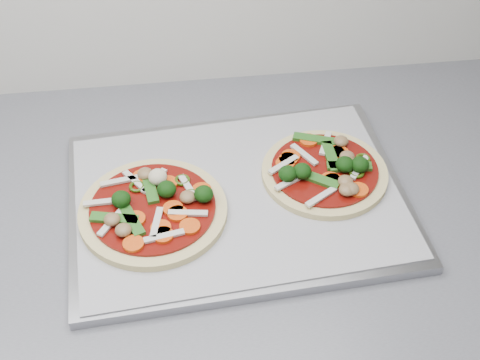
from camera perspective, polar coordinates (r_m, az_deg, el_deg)
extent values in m
cube|color=#939398|center=(0.85, -0.18, -1.69)|extent=(0.44, 0.34, 0.01)
cube|color=#A3A3A9|center=(0.85, -0.19, -1.32)|extent=(0.43, 0.32, 0.00)
cylinder|color=tan|center=(0.83, -7.42, -2.66)|extent=(0.21, 0.21, 0.01)
cylinder|color=#660D0A|center=(0.82, -7.46, -2.34)|extent=(0.18, 0.18, 0.00)
cube|color=beige|center=(0.86, -10.27, -0.08)|extent=(0.05, 0.02, 0.00)
torus|color=#29430A|center=(0.83, -4.20, -1.28)|extent=(0.02, 0.02, 0.00)
ellipsoid|color=brown|center=(0.79, -9.92, -4.22)|extent=(0.02, 0.02, 0.01)
cube|color=beige|center=(0.85, -8.89, -0.13)|extent=(0.03, 0.04, 0.00)
cube|color=#296A1E|center=(0.84, -7.71, -0.57)|extent=(0.02, 0.06, 0.00)
cube|color=beige|center=(0.80, -7.13, -3.62)|extent=(0.02, 0.05, 0.00)
ellipsoid|color=#13340B|center=(0.82, -10.11, -1.63)|extent=(0.03, 0.03, 0.02)
ellipsoid|color=brown|center=(0.80, -10.87, -3.33)|extent=(0.03, 0.03, 0.01)
cylinder|color=#DC5E19|center=(0.79, -6.58, -4.70)|extent=(0.03, 0.03, 0.00)
cube|color=beige|center=(0.85, -7.33, -0.08)|extent=(0.03, 0.04, 0.00)
torus|color=#29430A|center=(0.85, -8.79, -0.55)|extent=(0.03, 0.03, 0.00)
cylinder|color=#DC5E19|center=(0.81, -5.74, -2.44)|extent=(0.03, 0.03, 0.00)
cylinder|color=#DC5E19|center=(0.81, -8.94, -3.30)|extent=(0.03, 0.03, 0.00)
cylinder|color=#DC5E19|center=(0.81, -5.35, -2.88)|extent=(0.03, 0.03, 0.00)
cube|color=beige|center=(0.81, -10.92, -3.53)|extent=(0.03, 0.04, 0.00)
cube|color=beige|center=(0.81, -4.46, -2.83)|extent=(0.05, 0.02, 0.00)
cube|color=beige|center=(0.83, -11.61, -1.85)|extent=(0.05, 0.01, 0.00)
cylinder|color=#DC5E19|center=(0.79, -6.77, -4.09)|extent=(0.03, 0.03, 0.00)
cylinder|color=#DC5E19|center=(0.79, -4.30, -3.97)|extent=(0.03, 0.03, 0.00)
cylinder|color=#DC5E19|center=(0.85, -6.17, -0.27)|extent=(0.03, 0.03, 0.00)
cube|color=#296A1E|center=(0.81, -9.27, -3.32)|extent=(0.03, 0.06, 0.00)
cylinder|color=#DC5E19|center=(0.78, -9.08, -5.39)|extent=(0.03, 0.03, 0.00)
ellipsoid|color=beige|center=(0.84, -7.03, 0.26)|extent=(0.03, 0.03, 0.02)
torus|color=#29430A|center=(0.85, -4.95, -0.01)|extent=(0.03, 0.03, 0.00)
cube|color=#296A1E|center=(0.81, -10.68, -3.25)|extent=(0.06, 0.03, 0.00)
cylinder|color=#DC5E19|center=(0.86, -8.34, 0.28)|extent=(0.03, 0.03, 0.00)
ellipsoid|color=#13340B|center=(0.82, -3.12, -1.20)|extent=(0.03, 0.03, 0.02)
ellipsoid|color=brown|center=(0.82, -4.49, -1.44)|extent=(0.03, 0.03, 0.01)
ellipsoid|color=brown|center=(0.85, -8.10, 0.54)|extent=(0.03, 0.03, 0.01)
cylinder|color=#DC5E19|center=(0.83, -3.29, -0.87)|extent=(0.04, 0.04, 0.00)
ellipsoid|color=#13340B|center=(0.83, -6.28, -0.78)|extent=(0.03, 0.03, 0.02)
cube|color=beige|center=(0.84, -4.43, -0.64)|extent=(0.02, 0.05, 0.00)
cube|color=beige|center=(0.78, -6.50, -4.78)|extent=(0.05, 0.02, 0.00)
cylinder|color=tan|center=(0.88, 7.21, 0.62)|extent=(0.18, 0.18, 0.01)
cylinder|color=#660D0A|center=(0.87, 7.25, 0.90)|extent=(0.16, 0.16, 0.00)
cylinder|color=#DC5E19|center=(0.85, 10.07, -0.83)|extent=(0.03, 0.03, 0.00)
cube|color=beige|center=(0.91, 7.30, 3.14)|extent=(0.03, 0.05, 0.00)
ellipsoid|color=brown|center=(0.91, 8.62, 3.29)|extent=(0.03, 0.03, 0.01)
cube|color=beige|center=(0.83, 6.94, -1.43)|extent=(0.04, 0.03, 0.00)
cube|color=#296A1E|center=(0.91, 6.37, 3.47)|extent=(0.06, 0.03, 0.00)
cylinder|color=#DC5E19|center=(0.85, 7.98, -0.08)|extent=(0.04, 0.04, 0.00)
ellipsoid|color=brown|center=(0.88, 9.12, 1.99)|extent=(0.03, 0.03, 0.01)
cylinder|color=#DC5E19|center=(0.89, 8.48, 2.34)|extent=(0.03, 0.03, 0.00)
cube|color=beige|center=(0.89, 5.50, 2.17)|extent=(0.03, 0.05, 0.00)
ellipsoid|color=#13340B|center=(0.87, 8.94, 1.32)|extent=(0.03, 0.03, 0.02)
ellipsoid|color=brown|center=(0.84, 9.09, -0.83)|extent=(0.03, 0.03, 0.01)
cube|color=beige|center=(0.88, 10.17, 1.06)|extent=(0.04, 0.04, 0.00)
ellipsoid|color=#13340B|center=(0.87, 10.20, 1.29)|extent=(0.03, 0.03, 0.02)
cube|color=beige|center=(0.85, 4.37, -0.11)|extent=(0.05, 0.03, 0.00)
cube|color=#296A1E|center=(0.88, 9.31, 1.17)|extent=(0.06, 0.02, 0.00)
cylinder|color=#DC5E19|center=(0.89, 8.14, 2.34)|extent=(0.03, 0.03, 0.00)
cylinder|color=#DC5E19|center=(0.88, 4.35, 2.04)|extent=(0.03, 0.03, 0.00)
torus|color=#29430A|center=(0.89, 10.44, 1.79)|extent=(0.03, 0.03, 0.00)
ellipsoid|color=#13340B|center=(0.85, 4.10, 0.55)|extent=(0.03, 0.03, 0.02)
cylinder|color=#DC5E19|center=(0.88, 4.14, 1.76)|extent=(0.03, 0.03, 0.00)
cylinder|color=#DC5E19|center=(0.85, 7.73, 0.05)|extent=(0.03, 0.03, 0.00)
ellipsoid|color=#13340B|center=(0.85, 5.33, 0.75)|extent=(0.03, 0.03, 0.02)
cube|color=beige|center=(0.87, 3.74, 1.32)|extent=(0.04, 0.03, 0.00)
ellipsoid|color=brown|center=(0.85, 8.99, -0.11)|extent=(0.03, 0.03, 0.01)
cylinder|color=#DC5E19|center=(0.87, 3.86, 1.40)|extent=(0.04, 0.04, 0.00)
torus|color=#29430A|center=(0.87, 9.92, 0.63)|extent=(0.03, 0.03, 0.00)
ellipsoid|color=brown|center=(0.84, 9.49, -0.75)|extent=(0.02, 0.02, 0.01)
cylinder|color=#DC5E19|center=(0.91, 5.88, 3.39)|extent=(0.03, 0.03, 0.00)
cube|color=#296A1E|center=(0.89, 7.76, 1.99)|extent=(0.01, 0.06, 0.00)
cube|color=#296A1E|center=(0.85, 6.62, 0.10)|extent=(0.06, 0.04, 0.00)
ellipsoid|color=brown|center=(0.88, 9.97, 1.38)|extent=(0.02, 0.02, 0.01)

